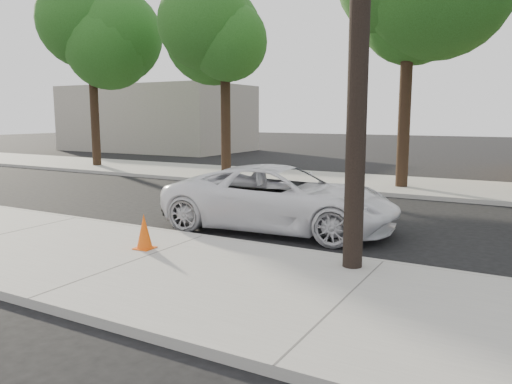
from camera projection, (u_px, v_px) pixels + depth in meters
The scene contains 9 objects.
ground at pixel (251, 224), 12.85m from camera, with size 120.00×120.00×0.00m, color black.
near_sidewalk at pixel (134, 264), 9.13m from camera, with size 90.00×4.40×0.15m, color gray.
far_sidewalk at pixel (355, 182), 20.17m from camera, with size 90.00×5.00×0.15m, color gray.
curb_near at pixel (204, 239), 11.02m from camera, with size 90.00×0.12×0.16m, color #9E9B93.
building_far at pixel (157, 118), 39.36m from camera, with size 14.00×8.00×5.00m, color gray.
tree_a at pixel (92, 40), 25.27m from camera, with size 4.65×4.50×9.00m.
tree_b at pixel (227, 37), 21.66m from camera, with size 4.34×4.20×8.45m.
police_cruiser at pixel (281, 198), 12.10m from camera, with size 2.61×5.65×1.57m, color white.
traffic_cone at pixel (144, 232), 9.87m from camera, with size 0.38×0.38×0.70m.
Camera 1 is at (6.25, -10.90, 2.78)m, focal length 35.00 mm.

